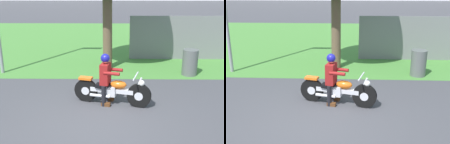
% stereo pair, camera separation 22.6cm
% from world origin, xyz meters
% --- Properties ---
extents(ground, '(120.00, 120.00, 0.00)m').
position_xyz_m(ground, '(0.00, 0.00, 0.00)').
color(ground, '#424247').
extents(grass_verge, '(60.00, 12.00, 0.01)m').
position_xyz_m(grass_verge, '(0.00, 9.05, 0.00)').
color(grass_verge, '#478438').
rests_on(grass_verge, ground).
extents(motorcycle_lead, '(2.09, 0.81, 0.88)m').
position_xyz_m(motorcycle_lead, '(0.37, 1.07, 0.39)').
color(motorcycle_lead, black).
rests_on(motorcycle_lead, ground).
extents(rider_lead, '(0.62, 0.55, 1.40)m').
position_xyz_m(rider_lead, '(0.21, 1.11, 0.82)').
color(rider_lead, black).
rests_on(rider_lead, ground).
extents(trash_can, '(0.53, 0.53, 0.91)m').
position_xyz_m(trash_can, '(3.06, 3.54, 0.46)').
color(trash_can, '#595E5B').
rests_on(trash_can, ground).
extents(fence_segment, '(7.00, 0.06, 1.80)m').
position_xyz_m(fence_segment, '(4.53, 5.58, 0.90)').
color(fence_segment, slate).
rests_on(fence_segment, ground).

